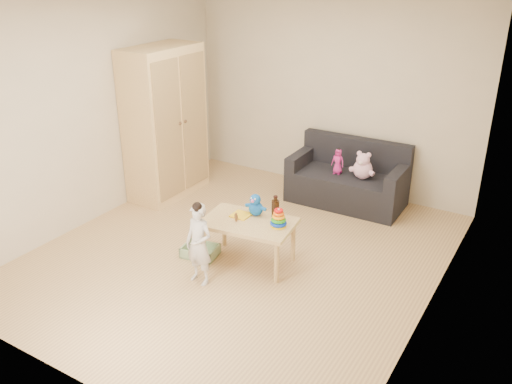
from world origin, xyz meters
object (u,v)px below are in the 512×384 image
Objects in this scene: toddler at (199,245)px; wardrobe at (165,123)px; play_table at (249,242)px; sofa at (346,188)px.

wardrobe is at bearing 142.81° from toddler.
play_table is 0.62m from toddler.
wardrobe is 2.27m from play_table.
sofa is (2.19, 0.93, -0.77)m from wardrobe.
toddler reaches higher than sofa.
sofa is at bearing 81.43° from play_table.
toddler is at bearing -42.83° from wardrobe.
sofa is 1.57× the size of play_table.
play_table reaches higher than sofa.
play_table is at bearing -99.49° from sofa.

